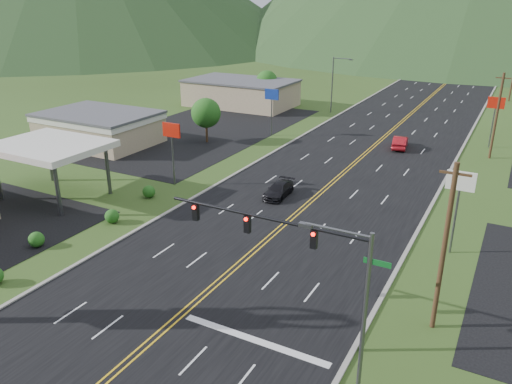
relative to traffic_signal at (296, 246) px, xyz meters
The scene contains 16 objects.
traffic_signal is the anchor object (origin of this frame).
streetlight_east 6.17m from the traffic_signal, 40.39° to the right, with size 3.28×0.25×9.00m.
streetlight_west 58.88m from the traffic_signal, 107.97° to the left, with size 3.28×0.25×9.00m.
gas_canopy 29.59m from the traffic_signal, 164.30° to the left, with size 10.00×8.00×5.30m.
building_west_mid 45.46m from the traffic_signal, 148.05° to the left, with size 14.40×10.40×4.10m.
building_west_far 64.15m from the traffic_signal, 122.56° to the left, with size 18.40×11.40×4.50m.
pole_sign_west_a 26.00m from the traffic_signal, 142.00° to the left, with size 2.00×0.18×6.40m.
pole_sign_west_b 43.17m from the traffic_signal, 118.32° to the left, with size 2.00×0.18×6.40m.
pole_sign_east_a 15.45m from the traffic_signal, 65.05° to the left, with size 2.00×0.18×6.40m.
pole_sign_east_b 46.47m from the traffic_signal, 81.94° to the left, with size 2.00×0.18×6.40m.
tree_west_a 40.80m from the traffic_signal, 130.50° to the left, with size 3.84×3.84×5.82m.
tree_west_b 66.01m from the traffic_signal, 118.49° to the left, with size 3.84×3.84×5.82m.
utility_pole_a 8.08m from the traffic_signal, 29.72° to the left, with size 1.60×0.28×10.00m.
utility_pole_b 41.60m from the traffic_signal, 80.29° to the left, with size 1.60×0.28×10.00m.
car_dark_mid 21.02m from the traffic_signal, 118.23° to the left, with size 1.82×4.47×1.30m, color black.
car_red_far 40.50m from the traffic_signal, 94.79° to the left, with size 1.65×4.73×1.56m, color #A01119.
Camera 1 is at (15.92, -8.06, 17.79)m, focal length 35.00 mm.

